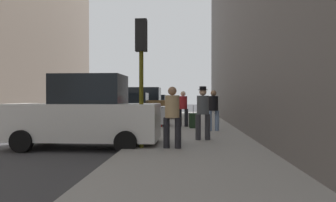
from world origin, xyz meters
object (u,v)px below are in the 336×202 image
traffic_light (141,55)px  pedestrian_in_jeans (213,108)px  parked_white_van (85,115)px  rolling_suitcase (193,120)px  parked_dark_green_sedan (153,105)px  pedestrian_in_red_jacket (183,107)px  pedestrian_in_tan_coat (172,114)px  parked_bronze_suv (143,105)px  pedestrian_with_beanie (203,110)px  parked_silver_sedan (125,112)px  fire_hydrant (160,120)px

traffic_light → pedestrian_in_jeans: 5.60m
parked_white_van → rolling_suitcase: size_ratio=4.44×
parked_dark_green_sedan → pedestrian_in_red_jacket: size_ratio=2.47×
parked_white_van → pedestrian_in_jeans: (4.22, 4.05, 0.07)m
pedestrian_in_jeans → parked_white_van: bearing=-136.2°
parked_dark_green_sedan → pedestrian_in_tan_coat: size_ratio=2.47×
parked_bronze_suv → traffic_light: traffic_light is taller
traffic_light → pedestrian_in_tan_coat: bearing=-3.4°
parked_bronze_suv → parked_dark_green_sedan: (0.00, 6.61, -0.18)m
parked_white_van → traffic_light: (1.85, -0.75, 1.73)m
parked_white_van → pedestrian_in_jeans: size_ratio=2.70×
parked_dark_green_sedan → pedestrian_in_tan_coat: (2.73, -20.07, 0.26)m
parked_white_van → pedestrian_in_tan_coat: (2.73, -0.81, 0.07)m
pedestrian_with_beanie → traffic_light: bearing=-135.0°
parked_white_van → parked_dark_green_sedan: parked_white_van is taller
parked_dark_green_sedan → pedestrian_with_beanie: 18.59m
parked_silver_sedan → traffic_light: (1.85, -7.14, 1.91)m
traffic_light → pedestrian_in_tan_coat: size_ratio=2.11×
rolling_suitcase → fire_hydrant: bearing=166.2°
parked_white_van → traffic_light: bearing=-22.1°
parked_white_van → pedestrian_in_red_jacket: parked_white_van is taller
parked_white_van → pedestrian_in_tan_coat: size_ratio=2.70×
parked_silver_sedan → rolling_suitcase: size_ratio=4.09×
pedestrian_in_red_jacket → parked_bronze_suv: bearing=113.6°
parked_silver_sedan → pedestrian_in_red_jacket: bearing=-7.3°
parked_silver_sedan → parked_white_van: bearing=-90.0°
fire_hydrant → rolling_suitcase: 1.63m
pedestrian_in_tan_coat → pedestrian_with_beanie: pedestrian_with_beanie is taller
parked_silver_sedan → pedestrian_with_beanie: (3.65, -5.34, 0.29)m
fire_hydrant → rolling_suitcase: size_ratio=0.68×
parked_dark_green_sedan → pedestrian_in_tan_coat: 20.26m
parked_bronze_suv → traffic_light: bearing=-82.1°
parked_dark_green_sedan → traffic_light: (1.85, -20.02, 1.91)m
parked_dark_green_sedan → pedestrian_with_beanie: (3.65, -18.22, 0.29)m
pedestrian_in_red_jacket → pedestrian_in_tan_coat: same height
pedestrian_in_red_jacket → rolling_suitcase: (0.48, -0.68, -0.61)m
parked_silver_sedan → pedestrian_in_red_jacket: (2.91, -0.37, 0.26)m
parked_white_van → parked_bronze_suv: same height
fire_hydrant → traffic_light: bearing=-89.6°
parked_silver_sedan → pedestrian_in_red_jacket: size_ratio=2.49×
parked_dark_green_sedan → traffic_light: size_ratio=1.17×
fire_hydrant → traffic_light: 6.86m
pedestrian_in_jeans → pedestrian_with_beanie: bearing=-100.8°
parked_silver_sedan → traffic_light: traffic_light is taller
parked_dark_green_sedan → pedestrian_in_jeans: (4.22, -15.22, 0.26)m
traffic_light → pedestrian_in_jeans: traffic_light is taller
parked_white_van → rolling_suitcase: bearing=57.5°
traffic_light → pedestrian_in_tan_coat: traffic_light is taller
parked_silver_sedan → rolling_suitcase: (3.39, -1.05, -0.36)m
rolling_suitcase → pedestrian_in_jeans: bearing=-57.0°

